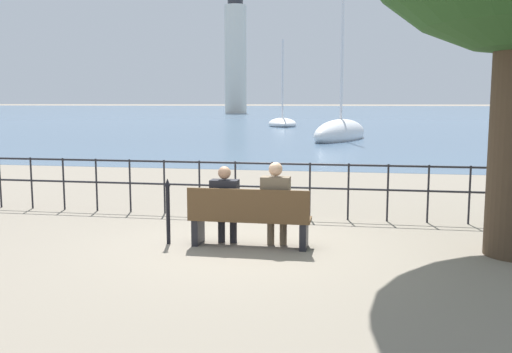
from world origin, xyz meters
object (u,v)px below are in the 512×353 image
object	(u,v)px
seated_person_right	(276,201)
sailboat_1	(282,123)
park_bench	(249,219)
sailboat_2	(341,133)
harbor_lighthouse	(236,53)
closed_umbrella	(168,207)
seated_person_left	(225,202)

from	to	relation	value
seated_person_right	sailboat_1	distance (m)	42.84
park_bench	sailboat_1	size ratio (longest dim) A/B	0.23
seated_person_right	sailboat_2	distance (m)	24.55
seated_person_right	sailboat_1	xyz separation A→B (m)	(-5.57, 42.48, -0.45)
park_bench	sailboat_1	distance (m)	42.87
seated_person_right	park_bench	bearing A→B (deg)	-169.07
park_bench	harbor_lighthouse	distance (m)	103.10
seated_person_right	closed_umbrella	xyz separation A→B (m)	(-1.65, -0.10, -0.14)
seated_person_left	seated_person_right	size ratio (longest dim) A/B	0.94
seated_person_left	harbor_lighthouse	size ratio (longest dim) A/B	0.05
sailboat_1	seated_person_right	bearing A→B (deg)	-94.57
seated_person_left	harbor_lighthouse	distance (m)	102.92
sailboat_2	harbor_lighthouse	distance (m)	79.57
seated_person_right	closed_umbrella	size ratio (longest dim) A/B	1.26
seated_person_left	seated_person_right	distance (m)	0.78
park_bench	closed_umbrella	xyz separation A→B (m)	(-1.26, -0.03, 0.13)
sailboat_2	harbor_lighthouse	world-z (taller)	harbor_lighthouse
park_bench	seated_person_right	size ratio (longest dim) A/B	1.42
seated_person_right	harbor_lighthouse	bearing A→B (deg)	102.59
closed_umbrella	sailboat_1	world-z (taller)	sailboat_1
park_bench	sailboat_2	size ratio (longest dim) A/B	0.18
sailboat_1	closed_umbrella	bearing A→B (deg)	-96.77
sailboat_2	harbor_lighthouse	size ratio (longest dim) A/B	0.41
seated_person_right	harbor_lighthouse	size ratio (longest dim) A/B	0.05
seated_person_right	closed_umbrella	world-z (taller)	seated_person_right
sailboat_1	sailboat_2	xyz separation A→B (m)	(5.74, -17.93, 0.13)
closed_umbrella	sailboat_1	xyz separation A→B (m)	(-3.93, 42.58, -0.32)
sailboat_2	park_bench	bearing A→B (deg)	-73.76
seated_person_right	sailboat_2	xyz separation A→B (m)	(0.17, 24.54, -0.32)
seated_person_left	seated_person_right	bearing A→B (deg)	-0.24
closed_umbrella	harbor_lighthouse	bearing A→B (deg)	101.67
park_bench	harbor_lighthouse	xyz separation A→B (m)	(-21.95, 100.13, 11.08)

